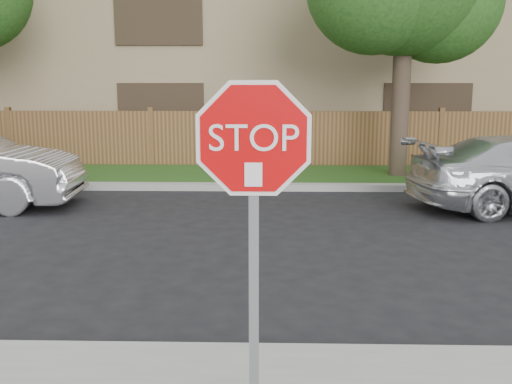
{
  "coord_description": "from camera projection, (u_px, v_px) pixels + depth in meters",
  "views": [
    {
      "loc": [
        -0.66,
        -5.18,
        2.52
      ],
      "look_at": [
        -0.77,
        -0.9,
        1.7
      ],
      "focal_mm": 42.0,
      "sensor_mm": 36.0,
      "label": 1
    }
  ],
  "objects": [
    {
      "name": "apartment_building",
      "position": [
        290.0,
        49.0,
        21.57
      ],
      "size": [
        35.2,
        9.2,
        7.2
      ],
      "color": "#9B8660",
      "rests_on": "ground"
    },
    {
      "name": "ground",
      "position": [
        341.0,
        354.0,
        5.55
      ],
      "size": [
        90.0,
        90.0,
        0.0
      ],
      "primitive_type": "plane",
      "color": "black",
      "rests_on": "ground"
    },
    {
      "name": "grass_strip",
      "position": [
        297.0,
        176.0,
        15.15
      ],
      "size": [
        70.0,
        3.0,
        0.12
      ],
      "primitive_type": "cube",
      "color": "#1E4714",
      "rests_on": "ground"
    },
    {
      "name": "far_curb",
      "position": [
        300.0,
        187.0,
        13.53
      ],
      "size": [
        70.0,
        0.3,
        0.15
      ],
      "primitive_type": "cube",
      "color": "gray",
      "rests_on": "ground"
    },
    {
      "name": "stop_sign",
      "position": [
        254.0,
        189.0,
        3.77
      ],
      "size": [
        1.01,
        0.13,
        2.55
      ],
      "color": "gray",
      "rests_on": "sidewalk_near"
    },
    {
      "name": "fence",
      "position": [
        295.0,
        140.0,
        16.58
      ],
      "size": [
        70.0,
        0.12,
        1.6
      ],
      "primitive_type": "cube",
      "color": "#55331E",
      "rests_on": "ground"
    }
  ]
}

